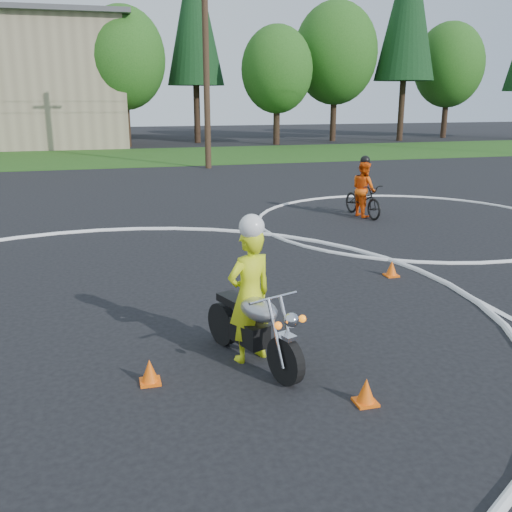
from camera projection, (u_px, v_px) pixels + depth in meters
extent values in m
plane|color=black|center=(102.00, 426.00, 5.81)|extent=(120.00, 120.00, 0.00)
cube|color=#1E4714|center=(97.00, 158.00, 30.90)|extent=(120.00, 10.00, 0.02)
torus|color=silver|center=(100.00, 319.00, 8.59)|extent=(12.12, 12.12, 0.12)
torus|color=silver|center=(408.00, 221.00, 15.25)|extent=(8.10, 8.10, 0.10)
cylinder|color=black|center=(286.00, 361.00, 6.60)|extent=(0.31, 0.59, 0.58)
cylinder|color=black|center=(223.00, 324.00, 7.66)|extent=(0.31, 0.59, 0.58)
cube|color=black|center=(250.00, 332.00, 7.14)|extent=(0.44, 0.60, 0.29)
ellipsoid|color=#A1A2A6|center=(259.00, 309.00, 6.89)|extent=(0.54, 0.70, 0.27)
cube|color=black|center=(237.00, 301.00, 7.28)|extent=(0.44, 0.63, 0.10)
cylinder|color=white|center=(276.00, 333.00, 6.52)|extent=(0.16, 0.34, 0.78)
cylinder|color=silver|center=(288.00, 329.00, 6.62)|extent=(0.16, 0.34, 0.78)
cube|color=silver|center=(287.00, 336.00, 6.50)|extent=(0.20, 0.25, 0.05)
cylinder|color=silver|center=(273.00, 298.00, 6.60)|extent=(0.65, 0.27, 0.03)
sphere|color=silver|center=(292.00, 320.00, 6.38)|extent=(0.17, 0.17, 0.17)
sphere|color=orange|center=(278.00, 326.00, 6.30)|extent=(0.09, 0.09, 0.09)
sphere|color=orange|center=(302.00, 319.00, 6.50)|extent=(0.09, 0.09, 0.09)
cylinder|color=silver|center=(242.00, 327.00, 7.56)|extent=(0.34, 0.76, 0.08)
imported|color=#CDDD17|center=(250.00, 295.00, 7.07)|extent=(0.73, 0.60, 1.72)
sphere|color=silver|center=(252.00, 227.00, 6.80)|extent=(0.31, 0.31, 0.31)
imported|color=black|center=(363.00, 200.00, 15.84)|extent=(0.81, 1.81, 0.92)
imported|color=#F8570D|center=(364.00, 189.00, 15.76)|extent=(0.66, 0.81, 1.53)
sphere|color=black|center=(365.00, 160.00, 15.54)|extent=(0.27, 0.27, 0.27)
cone|color=#FC5E0D|center=(150.00, 371.00, 6.64)|extent=(0.22, 0.22, 0.30)
cube|color=#FC5E0D|center=(150.00, 382.00, 6.68)|extent=(0.24, 0.24, 0.03)
cone|color=#FC5E0D|center=(366.00, 391.00, 6.20)|extent=(0.22, 0.22, 0.30)
cube|color=#FC5E0D|center=(365.00, 402.00, 6.24)|extent=(0.24, 0.24, 0.03)
cone|color=#FC5E0D|center=(392.00, 268.00, 10.61)|extent=(0.22, 0.22, 0.30)
cube|color=#FC5E0D|center=(391.00, 275.00, 10.65)|extent=(0.24, 0.24, 0.03)
cylinder|color=#382619|center=(127.00, 122.00, 37.47)|extent=(0.44, 0.44, 3.24)
ellipsoid|color=#1E5116|center=(123.00, 58.00, 36.40)|extent=(5.40, 5.40, 6.48)
cylinder|color=#382619|center=(197.00, 114.00, 40.49)|extent=(0.44, 0.44, 3.96)
cone|color=black|center=(194.00, 14.00, 38.68)|extent=(3.96, 3.96, 9.35)
cylinder|color=#382619|center=(277.00, 123.00, 39.10)|extent=(0.44, 0.44, 2.88)
ellipsoid|color=#1E5116|center=(277.00, 69.00, 38.14)|extent=(4.80, 4.80, 5.76)
cylinder|color=#382619|center=(333.00, 116.00, 42.11)|extent=(0.44, 0.44, 3.60)
ellipsoid|color=#1E5116|center=(335.00, 53.00, 40.92)|extent=(6.00, 6.00, 7.20)
cylinder|color=#382619|center=(401.00, 111.00, 42.34)|extent=(0.44, 0.44, 4.32)
cone|color=black|center=(408.00, 6.00, 40.37)|extent=(4.32, 4.32, 10.20)
cylinder|color=#382619|center=(445.00, 117.00, 45.60)|extent=(0.44, 0.44, 3.24)
ellipsoid|color=#1E5116|center=(449.00, 65.00, 44.53)|extent=(5.40, 5.40, 6.48)
cylinder|color=#382619|center=(64.00, 124.00, 37.44)|extent=(0.44, 0.44, 2.88)
ellipsoid|color=#1E5116|center=(59.00, 68.00, 36.49)|extent=(4.80, 4.80, 5.76)
cylinder|color=#473321|center=(206.00, 55.00, 25.23)|extent=(0.28, 0.28, 10.00)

